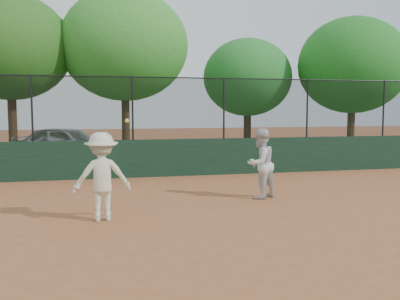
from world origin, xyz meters
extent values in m
plane|color=#A15A34|center=(0.00, 0.00, 0.00)|extent=(80.00, 80.00, 0.00)
cube|color=#163120|center=(0.00, 6.00, 0.60)|extent=(26.00, 0.20, 1.20)
cube|color=#2E551A|center=(0.00, 12.00, 0.00)|extent=(36.00, 12.00, 0.01)
imported|color=#A3A7AD|center=(-2.75, 10.09, 0.75)|extent=(4.74, 3.67, 1.51)
imported|color=silver|center=(2.26, 1.97, 0.86)|extent=(1.04, 0.97, 1.71)
imported|color=beige|center=(-1.54, 0.63, 0.87)|extent=(1.16, 0.71, 1.74)
sphere|color=#B7E633|center=(-1.06, 0.30, 1.97)|extent=(0.08, 0.08, 0.08)
cube|color=black|center=(0.00, 6.00, 2.20)|extent=(26.00, 0.02, 2.00)
cylinder|color=black|center=(0.00, 6.00, 3.18)|extent=(26.00, 0.04, 0.04)
cylinder|color=black|center=(-3.50, 6.00, 2.20)|extent=(0.06, 0.06, 2.00)
cylinder|color=black|center=(-0.50, 6.00, 2.20)|extent=(0.06, 0.06, 2.00)
cylinder|color=black|center=(2.50, 6.00, 2.20)|extent=(0.06, 0.06, 2.00)
cylinder|color=black|center=(5.50, 6.00, 2.20)|extent=(0.06, 0.06, 2.00)
cylinder|color=black|center=(8.50, 6.00, 2.20)|extent=(0.06, 0.06, 2.00)
cylinder|color=#452C18|center=(-5.03, 11.70, 1.38)|extent=(0.36, 0.36, 2.76)
ellipsoid|color=#275619|center=(-5.03, 11.70, 4.72)|extent=(5.06, 4.60, 4.37)
cylinder|color=#432C18|center=(-0.35, 11.67, 1.38)|extent=(0.36, 0.36, 2.77)
ellipsoid|color=#317926|center=(-0.35, 11.67, 4.91)|extent=(5.55, 5.05, 4.79)
cylinder|color=#402815|center=(5.52, 12.32, 1.01)|extent=(0.36, 0.36, 2.02)
ellipsoid|color=#216724|center=(5.52, 12.32, 3.68)|extent=(4.30, 3.91, 3.72)
cylinder|color=#4C321B|center=(10.22, 10.84, 1.10)|extent=(0.36, 0.36, 2.19)
ellipsoid|color=#1C631C|center=(10.22, 10.84, 4.21)|extent=(5.22, 4.75, 4.51)
camera|label=1|loc=(-1.63, -8.21, 2.21)|focal=40.00mm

